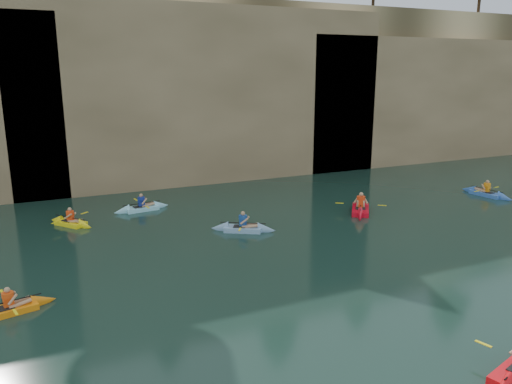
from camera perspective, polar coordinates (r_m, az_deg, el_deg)
name	(u,v)px	position (r m, az deg, el deg)	size (l,w,h in m)	color
ground	(442,364)	(13.98, 20.53, -17.93)	(160.00, 160.00, 0.00)	black
cliff	(153,85)	(39.17, -11.70, 11.85)	(70.00, 16.00, 12.00)	tan
cliff_slab_center	(211,93)	(32.63, -5.17, 11.21)	(24.00, 2.40, 11.40)	#9C825E
cliff_slab_east	(446,98)	(43.60, 20.90, 9.99)	(26.00, 2.40, 9.84)	#9C825E
sea_cave_center	(121,165)	(30.98, -15.13, 3.01)	(3.50, 1.00, 3.20)	black
sea_cave_east	(322,141)	(35.84, 7.52, 5.84)	(5.00, 1.00, 4.50)	black
kayaker_orange	(9,309)	(17.15, -26.36, -11.90)	(2.83, 2.06, 1.04)	orange
kayaker_ltblue_near	(243,228)	(22.71, -1.50, -4.17)	(2.90, 2.15, 1.17)	#7DA5D1
kayaker_red_far	(360,209)	(26.24, 11.85, -1.94)	(2.76, 3.34, 1.31)	red
kayaker_yellow	(71,222)	(25.15, -20.41, -3.29)	(2.14, 2.50, 1.08)	yellow
kayaker_ltblue_mid	(142,208)	(26.68, -12.93, -1.79)	(3.02, 2.23, 1.12)	#98E1FF
kayaker_blue_east	(486,193)	(31.98, 24.83, -0.15)	(2.28, 3.31, 1.15)	#3C6CCC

